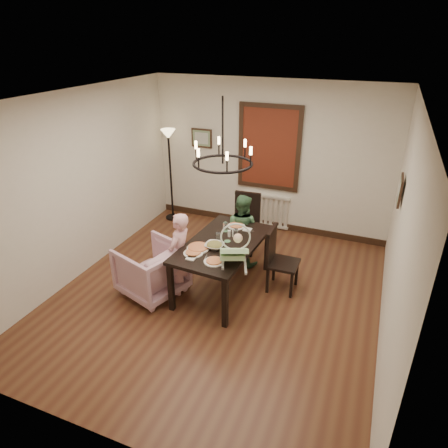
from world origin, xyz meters
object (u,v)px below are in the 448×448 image
Objects in this scene: chair_far at (244,224)px; drinking_glass at (218,238)px; elderly_woman at (180,260)px; baby_bouncer at (234,249)px; chair_right at (284,260)px; dining_table at (223,248)px; seated_man at (242,235)px; floor_lamp at (171,177)px; armchair at (152,270)px.

chair_far is 1.28m from drinking_glass.
chair_far is 1.58m from elderly_woman.
baby_bouncer is at bearing -46.59° from drinking_glass.
chair_right is 0.94× the size of elderly_woman.
drinking_glass reaches higher than dining_table.
chair_right is 6.58× the size of drinking_glass.
seated_man reaches higher than drinking_glass.
dining_table is 0.62m from baby_bouncer.
floor_lamp is at bearing 58.90° from chair_right.
chair_right is 0.97m from seated_man.
baby_bouncer reaches higher than elderly_woman.
chair_right is 1.02m from baby_bouncer.
chair_right is 0.55× the size of floor_lamp.
baby_bouncer is at bearing -79.16° from chair_far.
elderly_woman is 6.98× the size of drinking_glass.
floor_lamp reaches higher than elderly_woman.
chair_far is at bearing -21.89° from floor_lamp.
armchair is at bearing 114.10° from chair_right.
chair_far is 1.21× the size of armchair.
dining_table is 1.73× the size of seated_man.
seated_man is 0.56× the size of floor_lamp.
chair_right is 3.21m from floor_lamp.
elderly_woman is at bearing 148.90° from baby_bouncer.
elderly_woman is at bearing -150.06° from drinking_glass.
chair_right is 1.73× the size of baby_bouncer.
elderly_woman reaches higher than chair_right.
floor_lamp is at bearing 138.40° from dining_table.
dining_table is 0.65m from elderly_woman.
floor_lamp is (-2.73, 1.62, 0.41)m from chair_right.
chair_right is at bearing 20.71° from drinking_glass.
elderly_woman reaches higher than chair_far.
chair_right is 1.02m from drinking_glass.
armchair is (-0.83, -1.70, -0.13)m from chair_far.
floor_lamp is at bearing -145.47° from elderly_woman.
floor_lamp is at bearing 133.23° from drinking_glass.
armchair is 0.44m from elderly_woman.
floor_lamp reaches higher than drinking_glass.
seated_man is (-0.83, 0.50, 0.01)m from chair_right.
baby_bouncer is 3.80× the size of drinking_glass.
chair_far is at bearing 166.70° from elderly_woman.
floor_lamp reaches higher than chair_far.
chair_far is at bearing -67.05° from seated_man.
drinking_glass is 2.69m from floor_lamp.
chair_right is 1.51m from elderly_woman.
chair_far reaches higher than chair_right.
baby_bouncer reaches higher than chair_far.
dining_table is 2.72m from floor_lamp.
dining_table is 1.67× the size of chair_far.
seated_man is at bearing 163.19° from armchair.
chair_far is at bearing 91.55° from drinking_glass.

